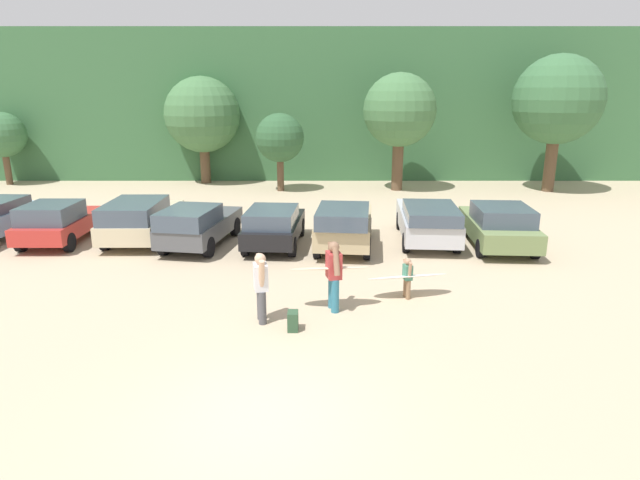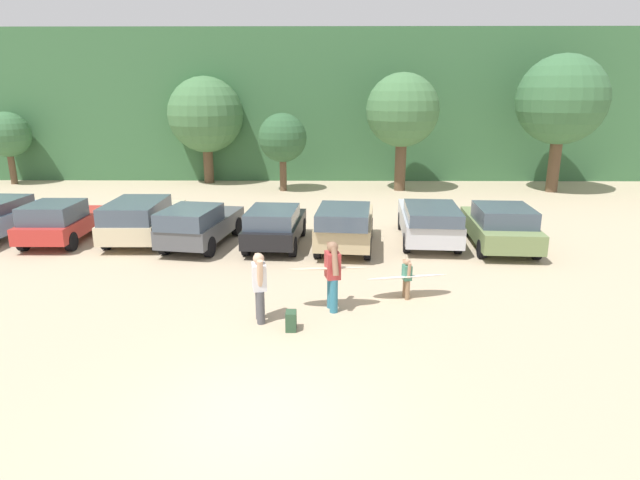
{
  "view_description": "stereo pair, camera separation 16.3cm",
  "coord_description": "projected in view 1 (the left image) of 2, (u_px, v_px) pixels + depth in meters",
  "views": [
    {
      "loc": [
        0.99,
        -7.8,
        5.31
      ],
      "look_at": [
        1.0,
        6.93,
        1.16
      ],
      "focal_mm": 30.07,
      "sensor_mm": 36.0,
      "label": 1
    },
    {
      "loc": [
        1.15,
        -7.8,
        5.31
      ],
      "look_at": [
        1.0,
        6.93,
        1.16
      ],
      "focal_mm": 30.07,
      "sensor_mm": 36.0,
      "label": 2
    }
  ],
  "objects": [
    {
      "name": "ground_plane",
      "position": [
        261.0,
        419.0,
        8.94
      ],
      "size": [
        120.0,
        120.0,
        0.0
      ],
      "primitive_type": "plane",
      "color": "tan"
    },
    {
      "name": "hillside_ridge",
      "position": [
        305.0,
        104.0,
        36.81
      ],
      "size": [
        108.0,
        12.0,
        8.7
      ],
      "primitive_type": "cube",
      "color": "#38663D",
      "rests_on": "ground_plane"
    },
    {
      "name": "tree_left",
      "position": [
        2.0,
        135.0,
        30.23
      ],
      "size": [
        2.54,
        2.54,
        4.11
      ],
      "color": "brown",
      "rests_on": "ground_plane"
    },
    {
      "name": "tree_right",
      "position": [
        202.0,
        115.0,
        30.5
      ],
      "size": [
        4.27,
        4.27,
        6.05
      ],
      "color": "brown",
      "rests_on": "ground_plane"
    },
    {
      "name": "tree_center_left",
      "position": [
        280.0,
        138.0,
        28.31
      ],
      "size": [
        2.57,
        2.57,
        4.12
      ],
      "color": "brown",
      "rests_on": "ground_plane"
    },
    {
      "name": "tree_center",
      "position": [
        399.0,
        111.0,
        28.16
      ],
      "size": [
        3.84,
        3.84,
        6.18
      ],
      "color": "brown",
      "rests_on": "ground_plane"
    },
    {
      "name": "tree_far_right",
      "position": [
        558.0,
        100.0,
        27.68
      ],
      "size": [
        4.58,
        4.58,
        7.09
      ],
      "color": "brown",
      "rests_on": "ground_plane"
    },
    {
      "name": "parked_car_red",
      "position": [
        58.0,
        222.0,
        19.01
      ],
      "size": [
        1.85,
        3.91,
        1.51
      ],
      "rotation": [
        0.0,
        0.0,
        1.57
      ],
      "color": "#B72D28",
      "rests_on": "ground_plane"
    },
    {
      "name": "parked_car_champagne",
      "position": [
        140.0,
        218.0,
        19.36
      ],
      "size": [
        1.99,
        4.74,
        1.53
      ],
      "rotation": [
        0.0,
        0.0,
        1.58
      ],
      "color": "beige",
      "rests_on": "ground_plane"
    },
    {
      "name": "parked_car_dark_gray",
      "position": [
        198.0,
        225.0,
        18.51
      ],
      "size": [
        2.39,
        4.43,
        1.51
      ],
      "rotation": [
        0.0,
        0.0,
        1.41
      ],
      "color": "#4C4F54",
      "rests_on": "ground_plane"
    },
    {
      "name": "parked_car_black",
      "position": [
        274.0,
        225.0,
        18.56
      ],
      "size": [
        2.02,
        4.05,
        1.42
      ],
      "rotation": [
        0.0,
        0.0,
        1.5
      ],
      "color": "black",
      "rests_on": "ground_plane"
    },
    {
      "name": "parked_car_tan",
      "position": [
        344.0,
        224.0,
        18.28
      ],
      "size": [
        2.21,
        4.51,
        1.59
      ],
      "rotation": [
        0.0,
        0.0,
        1.47
      ],
      "color": "tan",
      "rests_on": "ground_plane"
    },
    {
      "name": "parked_car_silver",
      "position": [
        427.0,
        220.0,
        19.12
      ],
      "size": [
        2.24,
        4.95,
        1.47
      ],
      "rotation": [
        0.0,
        0.0,
        1.5
      ],
      "color": "silver",
      "rests_on": "ground_plane"
    },
    {
      "name": "parked_car_olive_green",
      "position": [
        499.0,
        225.0,
        18.55
      ],
      "size": [
        2.22,
        4.49,
        1.5
      ],
      "rotation": [
        0.0,
        0.0,
        1.5
      ],
      "color": "#6B7F4C",
      "rests_on": "ground_plane"
    },
    {
      "name": "person_adult",
      "position": [
        334.0,
        272.0,
        13.11
      ],
      "size": [
        0.41,
        0.85,
        1.77
      ],
      "rotation": [
        0.0,
        0.0,
        3.36
      ],
      "color": "teal",
      "rests_on": "ground_plane"
    },
    {
      "name": "person_child",
      "position": [
        407.0,
        276.0,
        13.98
      ],
      "size": [
        0.25,
        0.51,
        1.08
      ],
      "rotation": [
        0.0,
        0.0,
        3.36
      ],
      "color": "#8C6B4C",
      "rests_on": "ground_plane"
    },
    {
      "name": "person_companion",
      "position": [
        261.0,
        284.0,
        12.46
      ],
      "size": [
        0.39,
        0.69,
        1.69
      ],
      "rotation": [
        0.0,
        0.0,
        3.36
      ],
      "color": "#4C4C51",
      "rests_on": "ground_plane"
    },
    {
      "name": "surfboard_cream",
      "position": [
        329.0,
        268.0,
        13.21
      ],
      "size": [
        2.04,
        0.73,
        0.22
      ],
      "rotation": [
        0.0,
        0.0,
        3.23
      ],
      "color": "beige"
    },
    {
      "name": "surfboard_white",
      "position": [
        407.0,
        276.0,
        14.09
      ],
      "size": [
        2.27,
        1.02,
        0.26
      ],
      "rotation": [
        0.0,
        0.0,
        3.34
      ],
      "color": "white"
    },
    {
      "name": "backpack_dropped",
      "position": [
        293.0,
        321.0,
        12.19
      ],
      "size": [
        0.24,
        0.34,
        0.45
      ],
      "color": "#2D4C33",
      "rests_on": "ground_plane"
    }
  ]
}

